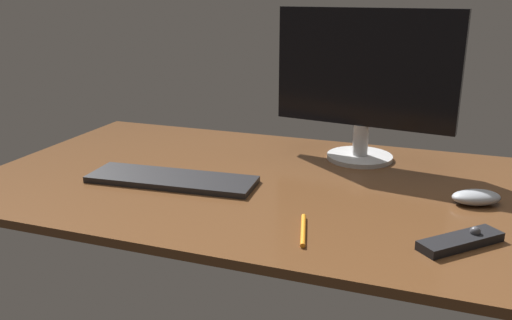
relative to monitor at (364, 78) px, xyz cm
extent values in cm
cube|color=brown|center=(-22.17, -25.80, -24.26)|extent=(140.00, 84.00, 2.00)
cylinder|color=silver|center=(0.00, 0.00, -22.63)|extent=(18.54, 18.54, 1.26)
cylinder|color=silver|center=(0.00, 0.00, -17.59)|extent=(4.27, 4.27, 8.83)
cube|color=black|center=(0.00, 0.00, 2.67)|extent=(50.30, 10.11, 31.70)
cube|color=black|center=(-41.36, -35.29, -22.52)|extent=(43.34, 15.87, 1.49)
ellipsoid|color=#999EA5|center=(30.14, -24.93, -21.63)|extent=(12.64, 10.21, 3.27)
cube|color=black|center=(26.70, -47.90, -22.37)|extent=(15.99, 16.01, 1.79)
sphere|color=#3F3F44|center=(29.21, -45.38, -21.12)|extent=(2.02, 2.02, 2.02)
cylinder|color=orange|center=(-2.71, -52.39, -22.76)|extent=(4.32, 13.69, 0.99)
camera|label=1|loc=(20.89, -145.96, 22.55)|focal=37.14mm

